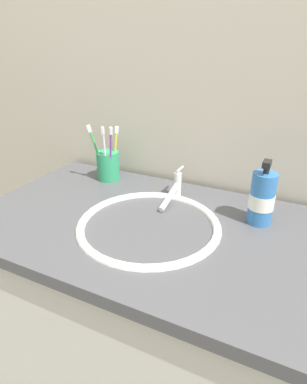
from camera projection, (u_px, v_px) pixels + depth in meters
The scene contains 10 objects.
tiled_wall_back at pixel (204, 87), 1.04m from camera, with size 2.28×0.04×2.40m, color beige.
vanity_counter at pixel (157, 335), 1.09m from camera, with size 1.08×0.60×0.87m.
sink_basin at pixel (149, 238), 0.91m from camera, with size 0.40×0.40×0.12m.
faucet at pixel (174, 189), 1.02m from camera, with size 0.02×0.17×0.09m.
toothbrush_cup at pixel (108, 166), 1.17m from camera, with size 0.08×0.08×0.10m, color #2D9966.
toothbrush_yellow at pixel (115, 149), 1.16m from camera, with size 0.03×0.03×0.19m.
toothbrush_white at pixel (105, 151), 1.11m from camera, with size 0.02×0.03×0.20m.
toothbrush_green at pixel (96, 149), 1.13m from camera, with size 0.05×0.04×0.20m.
toothbrush_purple at pixel (111, 151), 1.11m from camera, with size 0.04×0.04×0.20m.
soap_dispenser at pixel (262, 198), 0.88m from camera, with size 0.07×0.07×0.19m.
Camera 1 is at (0.33, -0.70, 1.34)m, focal length 30.26 mm.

